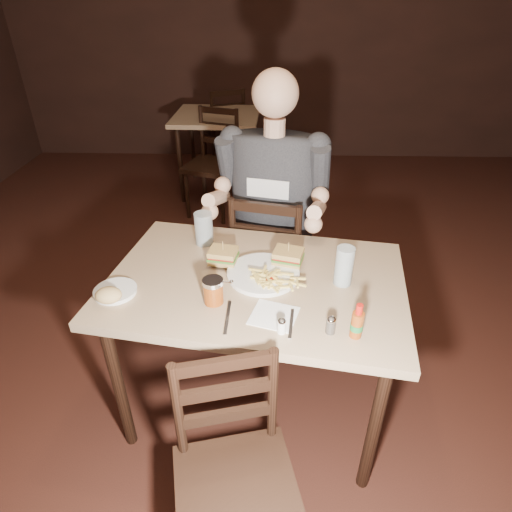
{
  "coord_description": "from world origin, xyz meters",
  "views": [
    {
      "loc": [
        -0.09,
        -1.77,
        1.79
      ],
      "look_at": [
        -0.14,
        -0.27,
        0.85
      ],
      "focal_mm": 30.0,
      "sensor_mm": 36.0,
      "label": 1
    }
  ],
  "objects_px": {
    "chair_near": "(237,491)",
    "dinner_plate": "(263,275)",
    "chair_far": "(272,261)",
    "diner": "(272,179)",
    "syrup_dispenser": "(213,291)",
    "side_plate": "(116,292)",
    "bg_chair_far": "(223,130)",
    "glass_left": "(204,229)",
    "main_table": "(256,294)",
    "bg_table": "(217,124)",
    "hot_sauce": "(357,321)",
    "glass_right": "(344,266)",
    "bg_chair_near": "(211,166)"
  },
  "relations": [
    {
      "from": "chair_near",
      "to": "dinner_plate",
      "type": "distance_m",
      "value": 0.8
    },
    {
      "from": "chair_near",
      "to": "dinner_plate",
      "type": "height_order",
      "value": "chair_near"
    },
    {
      "from": "chair_far",
      "to": "diner",
      "type": "bearing_deg",
      "value": 90.0
    },
    {
      "from": "syrup_dispenser",
      "to": "side_plate",
      "type": "xyz_separation_m",
      "value": [
        -0.39,
        0.04,
        -0.05
      ]
    },
    {
      "from": "bg_chair_far",
      "to": "glass_left",
      "type": "distance_m",
      "value": 3.01
    },
    {
      "from": "main_table",
      "to": "side_plate",
      "type": "relative_size",
      "value": 8.11
    },
    {
      "from": "bg_table",
      "to": "chair_far",
      "type": "height_order",
      "value": "chair_far"
    },
    {
      "from": "hot_sauce",
      "to": "bg_table",
      "type": "bearing_deg",
      "value": 104.95
    },
    {
      "from": "hot_sauce",
      "to": "glass_right",
      "type": "bearing_deg",
      "value": 90.29
    },
    {
      "from": "main_table",
      "to": "chair_near",
      "type": "height_order",
      "value": "chair_near"
    },
    {
      "from": "bg_chair_near",
      "to": "diner",
      "type": "height_order",
      "value": "diner"
    },
    {
      "from": "dinner_plate",
      "to": "bg_chair_near",
      "type": "bearing_deg",
      "value": 102.84
    },
    {
      "from": "chair_far",
      "to": "glass_right",
      "type": "height_order",
      "value": "glass_right"
    },
    {
      "from": "main_table",
      "to": "syrup_dispenser",
      "type": "bearing_deg",
      "value": -134.5
    },
    {
      "from": "chair_far",
      "to": "syrup_dispenser",
      "type": "xyz_separation_m",
      "value": [
        -0.23,
        -0.78,
        0.37
      ]
    },
    {
      "from": "chair_near",
      "to": "diner",
      "type": "relative_size",
      "value": 0.83
    },
    {
      "from": "hot_sauce",
      "to": "side_plate",
      "type": "xyz_separation_m",
      "value": [
        -0.91,
        0.22,
        -0.06
      ]
    },
    {
      "from": "main_table",
      "to": "glass_left",
      "type": "xyz_separation_m",
      "value": [
        -0.25,
        0.29,
        0.16
      ]
    },
    {
      "from": "bg_chair_near",
      "to": "hot_sauce",
      "type": "bearing_deg",
      "value": -53.53
    },
    {
      "from": "main_table",
      "to": "diner",
      "type": "bearing_deg",
      "value": 83.8
    },
    {
      "from": "bg_chair_far",
      "to": "hot_sauce",
      "type": "xyz_separation_m",
      "value": [
        0.81,
        -3.6,
        0.38
      ]
    },
    {
      "from": "diner",
      "to": "glass_left",
      "type": "xyz_separation_m",
      "value": [
        -0.31,
        -0.29,
        -0.13
      ]
    },
    {
      "from": "bg_table",
      "to": "chair_far",
      "type": "bearing_deg",
      "value": -75.67
    },
    {
      "from": "diner",
      "to": "syrup_dispenser",
      "type": "relative_size",
      "value": 9.87
    },
    {
      "from": "dinner_plate",
      "to": "hot_sauce",
      "type": "height_order",
      "value": "hot_sauce"
    },
    {
      "from": "hot_sauce",
      "to": "side_plate",
      "type": "distance_m",
      "value": 0.93
    },
    {
      "from": "glass_left",
      "to": "glass_right",
      "type": "bearing_deg",
      "value": -26.77
    },
    {
      "from": "dinner_plate",
      "to": "syrup_dispenser",
      "type": "distance_m",
      "value": 0.26
    },
    {
      "from": "bg_chair_far",
      "to": "side_plate",
      "type": "bearing_deg",
      "value": 64.57
    },
    {
      "from": "main_table",
      "to": "chair_far",
      "type": "height_order",
      "value": "chair_far"
    },
    {
      "from": "glass_right",
      "to": "hot_sauce",
      "type": "xyz_separation_m",
      "value": [
        0.0,
        -0.31,
        -0.01
      ]
    },
    {
      "from": "glass_right",
      "to": "bg_table",
      "type": "bearing_deg",
      "value": 106.55
    },
    {
      "from": "glass_right",
      "to": "chair_near",
      "type": "bearing_deg",
      "value": -120.3
    },
    {
      "from": "chair_near",
      "to": "glass_right",
      "type": "height_order",
      "value": "glass_right"
    },
    {
      "from": "side_plate",
      "to": "diner",
      "type": "bearing_deg",
      "value": 48.4
    },
    {
      "from": "main_table",
      "to": "diner",
      "type": "xyz_separation_m",
      "value": [
        0.06,
        0.58,
        0.29
      ]
    },
    {
      "from": "syrup_dispenser",
      "to": "bg_chair_near",
      "type": "bearing_deg",
      "value": 106.8
    },
    {
      "from": "bg_table",
      "to": "hot_sauce",
      "type": "distance_m",
      "value": 3.16
    },
    {
      "from": "main_table",
      "to": "bg_chair_near",
      "type": "distance_m",
      "value": 2.22
    },
    {
      "from": "bg_chair_near",
      "to": "glass_right",
      "type": "xyz_separation_m",
      "value": [
        0.81,
        -2.18,
        0.39
      ]
    },
    {
      "from": "bg_chair_near",
      "to": "glass_left",
      "type": "xyz_separation_m",
      "value": [
        0.21,
        -1.88,
        0.39
      ]
    },
    {
      "from": "main_table",
      "to": "dinner_plate",
      "type": "bearing_deg",
      "value": 30.32
    },
    {
      "from": "bg_chair_far",
      "to": "bg_table",
      "type": "bearing_deg",
      "value": 66.14
    },
    {
      "from": "chair_far",
      "to": "dinner_plate",
      "type": "bearing_deg",
      "value": 99.1
    },
    {
      "from": "bg_table",
      "to": "bg_chair_near",
      "type": "relative_size",
      "value": 0.89
    },
    {
      "from": "bg_chair_far",
      "to": "syrup_dispenser",
      "type": "distance_m",
      "value": 3.45
    },
    {
      "from": "chair_near",
      "to": "bg_chair_far",
      "type": "distance_m",
      "value": 3.98
    },
    {
      "from": "main_table",
      "to": "diner",
      "type": "relative_size",
      "value": 1.3
    },
    {
      "from": "chair_far",
      "to": "dinner_plate",
      "type": "distance_m",
      "value": 0.69
    },
    {
      "from": "main_table",
      "to": "glass_right",
      "type": "xyz_separation_m",
      "value": [
        0.35,
        -0.02,
        0.16
      ]
    }
  ]
}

